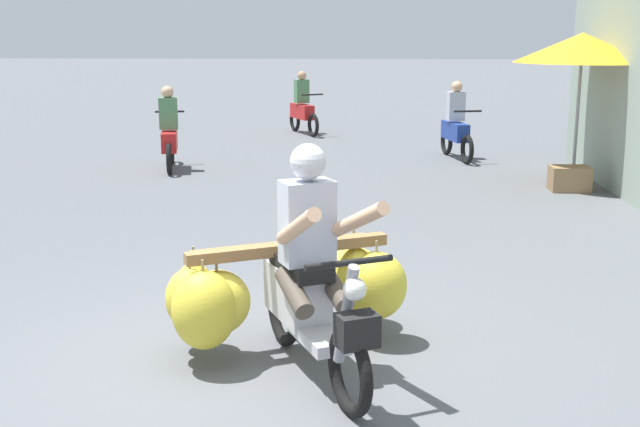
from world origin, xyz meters
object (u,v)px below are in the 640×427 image
Objects in this scene: market_umbrella_near_shop at (582,48)px; produce_crate at (570,179)px; motorbike_distant_far_ahead at (303,109)px; motorbike_main_loaded at (289,288)px; motorbike_distant_ahead_right at (456,128)px; motorbike_distant_ahead_left at (169,136)px.

market_umbrella_near_shop is 1.94m from produce_crate.
market_umbrella_near_shop reaches higher than produce_crate.
motorbike_distant_far_ahead reaches higher than produce_crate.
market_umbrella_near_shop is 4.03× the size of produce_crate.
motorbike_main_loaded is 7.16m from produce_crate.
produce_crate is at bearing -65.59° from motorbike_distant_ahead_right.
motorbike_distant_ahead_right is at bearing 114.41° from produce_crate.
motorbike_distant_ahead_left reaches higher than produce_crate.
motorbike_main_loaded is at bearing -103.89° from motorbike_distant_ahead_right.
motorbike_distant_ahead_right is at bearing 76.11° from motorbike_main_loaded.
market_umbrella_near_shop is (6.41, -0.95, 1.47)m from motorbike_distant_ahead_left.
motorbike_main_loaded is at bearing -70.91° from motorbike_distant_ahead_left.
motorbike_distant_ahead_right is at bearing 16.19° from motorbike_distant_ahead_left.
produce_crate is (3.57, 6.19, -0.33)m from motorbike_main_loaded.
market_umbrella_near_shop reaches higher than motorbike_main_loaded.
motorbike_distant_ahead_left is at bearing -163.81° from motorbike_distant_ahead_right.
market_umbrella_near_shop is at bearing -57.61° from motorbike_distant_ahead_right.
motorbike_distant_ahead_left is 1.00× the size of motorbike_distant_ahead_right.
motorbike_main_loaded reaches higher than motorbike_distant_far_ahead.
motorbike_distant_ahead_left is at bearing 171.56° from market_umbrella_near_shop.
produce_crate is (1.32, -2.91, -0.39)m from motorbike_distant_ahead_right.
produce_crate is (4.34, -6.33, -0.39)m from motorbike_distant_far_ahead.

